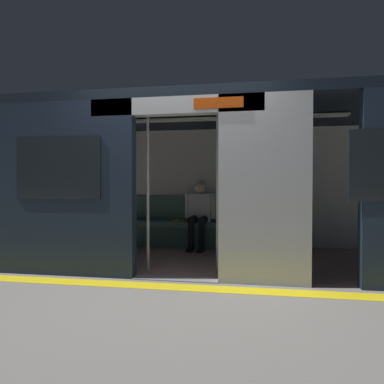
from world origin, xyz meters
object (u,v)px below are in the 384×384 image
Objects in this scene: person_seated at (200,210)px; grab_pole_door at (148,189)px; book at (177,220)px; handbag at (227,217)px; train_car at (187,160)px; bench_seat at (200,228)px; grab_pole_far at (218,189)px.

grab_pole_door is at bearing 75.06° from person_seated.
grab_pole_door is (0.03, 1.74, 0.59)m from book.
grab_pole_door is (0.92, 1.80, 0.52)m from handbag.
person_seated is 0.51m from handbag.
train_car is at bearing -116.13° from grab_pole_door.
grab_pole_door is (0.44, 1.66, 0.38)m from person_seated.
book is 0.10× the size of grab_pole_door.
bench_seat is 1.91m from grab_pole_door.
handbag reaches higher than book.
person_seated reaches higher than bench_seat.
train_car is 1.21m from person_seated.
grab_pole_far is at bearing 89.32° from handbag.
grab_pole_door is (0.45, 1.71, 0.71)m from bench_seat.
handbag is 2.08m from grab_pole_door.
train_car is at bearing 85.62° from bench_seat.
handbag is 1.76m from grab_pole_far.
grab_pole_door reaches higher than handbag.
train_car is at bearing 62.16° from handbag.
grab_pole_door is at bearing 62.89° from handbag.
book is 1.84m from grab_pole_door.
bench_seat is at bearing -94.38° from train_car.
grab_pole_far is (-0.52, 0.65, -0.43)m from train_car.
grab_pole_far is at bearing 105.74° from bench_seat.
bench_seat is 0.44m from book.
bench_seat is at bearing -104.71° from grab_pole_door.
train_car is at bearing 124.32° from book.
person_seated is 0.47m from book.
bench_seat is at bearing -74.26° from grab_pole_far.
grab_pole_far reaches higher than bench_seat.
handbag is 1.18× the size of book.
train_car is at bearing 85.80° from person_seated.
handbag is 0.90m from book.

